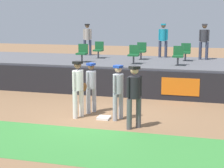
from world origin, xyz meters
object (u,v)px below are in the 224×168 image
at_px(first_base, 104,118).
at_px(seat_back_center, 141,50).
at_px(seat_back_left, 99,49).
at_px(spectator_hooded, 163,38).
at_px(seat_front_left, 82,52).
at_px(seat_back_right, 186,51).
at_px(player_runner_visitor, 118,88).
at_px(spectator_capped, 204,39).
at_px(player_umpire, 134,93).
at_px(player_coach_visitor, 91,84).
at_px(seat_front_right, 178,55).
at_px(player_fielder_home, 78,85).
at_px(spectator_casual, 87,37).
at_px(seat_front_center, 134,53).

distance_m(first_base, seat_back_center, 6.89).
xyz_separation_m(seat_back_left, spectator_hooded, (3.12, 1.21, 0.54)).
relative_size(seat_front_left, seat_back_center, 1.00).
bearing_deg(seat_back_right, spectator_hooded, 136.07).
height_order(player_runner_visitor, seat_back_right, seat_back_right).
bearing_deg(spectator_capped, player_umpire, 84.86).
xyz_separation_m(player_coach_visitor, seat_front_right, (2.56, 4.21, 0.69)).
distance_m(player_umpire, spectator_hooded, 8.72).
bearing_deg(seat_back_left, seat_front_left, -97.09).
distance_m(first_base, player_coach_visitor, 1.36).
height_order(player_umpire, seat_back_center, seat_back_center).
height_order(player_fielder_home, seat_back_right, seat_back_right).
relative_size(seat_front_right, spectator_hooded, 0.48).
distance_m(seat_back_left, spectator_casual, 1.67).
bearing_deg(seat_front_left, spectator_hooded, 42.06).
distance_m(spectator_capped, spectator_casual, 6.23).
bearing_deg(spectator_hooded, player_umpire, 92.19).
height_order(player_umpire, seat_front_center, seat_front_center).
xyz_separation_m(player_runner_visitor, player_umpire, (0.70, -0.79, 0.06)).
bearing_deg(seat_front_left, seat_front_right, -0.00).
height_order(player_runner_visitor, seat_front_right, seat_front_right).
relative_size(seat_front_right, spectator_casual, 0.49).
bearing_deg(seat_front_center, player_fielder_home, -99.46).
height_order(first_base, seat_back_center, seat_back_center).
bearing_deg(first_base, spectator_hooded, 84.09).
xyz_separation_m(player_runner_visitor, seat_front_right, (1.43, 4.83, 0.66)).
xyz_separation_m(seat_back_right, spectator_capped, (0.81, 0.75, 0.54)).
bearing_deg(seat_front_right, seat_back_left, 156.79).
bearing_deg(seat_front_right, player_umpire, -97.38).
bearing_deg(player_coach_visitor, player_fielder_home, 4.06).
xyz_separation_m(player_runner_visitor, seat_front_left, (-2.99, 4.83, 0.67)).
xyz_separation_m(player_umpire, spectator_capped, (1.72, 8.17, 1.15)).
distance_m(seat_back_right, spectator_casual, 5.56).
xyz_separation_m(first_base, seat_front_center, (-0.06, 4.89, 1.67)).
bearing_deg(seat_back_right, seat_back_center, -180.00).
bearing_deg(seat_back_right, player_fielder_home, -113.84).
xyz_separation_m(seat_front_left, seat_front_right, (4.42, -0.00, -0.00)).
relative_size(seat_front_left, spectator_casual, 0.49).
bearing_deg(seat_front_right, spectator_capped, 68.77).
bearing_deg(spectator_casual, player_coach_visitor, 104.93).
relative_size(player_fielder_home, seat_front_center, 2.25).
distance_m(player_coach_visitor, seat_back_right, 6.64).
distance_m(seat_back_center, spectator_capped, 3.11).
relative_size(seat_front_left, seat_back_right, 1.00).
height_order(player_runner_visitor, seat_back_center, seat_back_center).
relative_size(first_base, seat_back_center, 0.48).
height_order(seat_back_center, spectator_capped, spectator_capped).
xyz_separation_m(player_runner_visitor, seat_back_right, (1.61, 6.63, 0.66)).
xyz_separation_m(seat_back_center, seat_back_right, (2.16, 0.00, 0.00)).
relative_size(seat_back_right, spectator_capped, 0.48).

